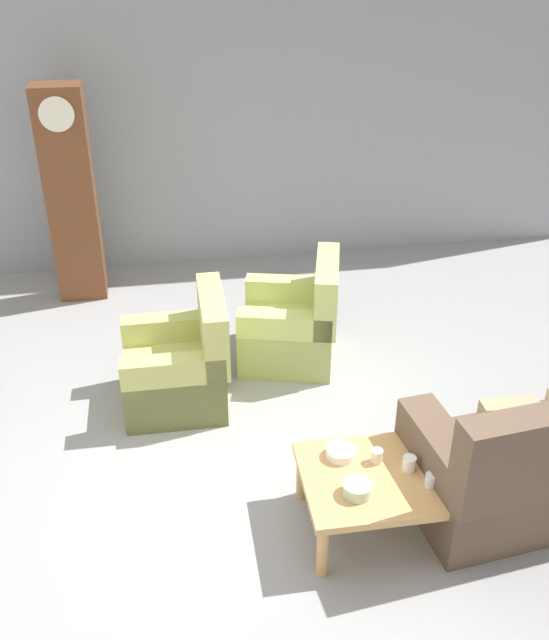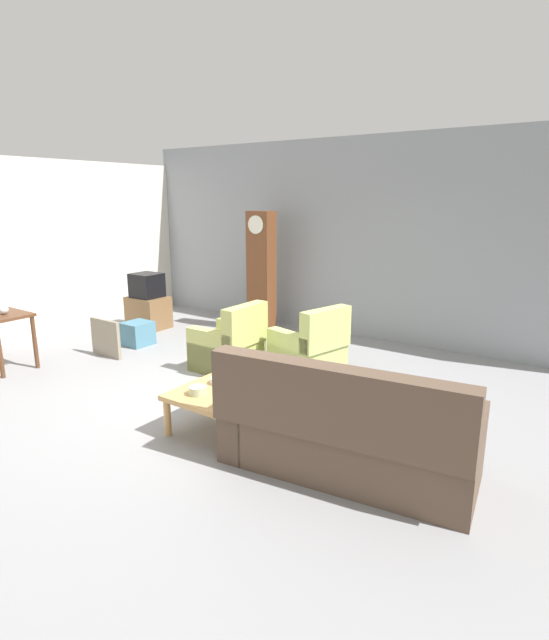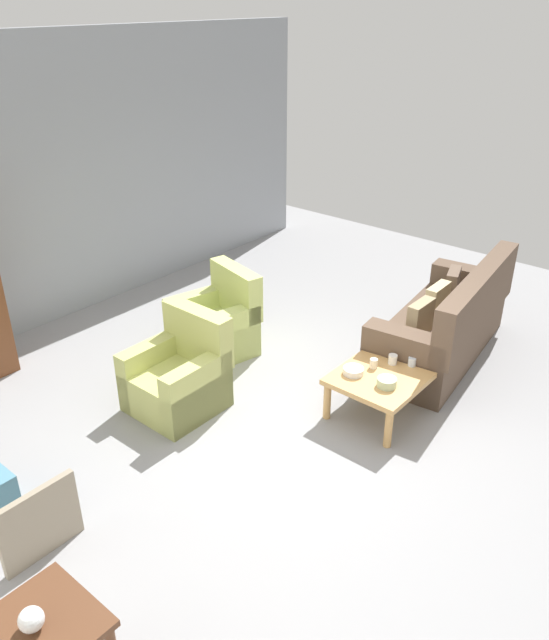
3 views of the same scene
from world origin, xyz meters
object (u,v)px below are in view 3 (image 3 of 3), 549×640
cup_white_porcelain (393,359)px  couch_floral (445,326)px  bowl_shallow_green (387,382)px  armchair_olive_far (216,326)px  framed_picture_leaning (40,523)px  cup_blue_rimmed (412,362)px  armchair_olive_near (179,378)px  bowl_white_stacked (353,371)px  glass_dome_cloche (31,620)px  coffee_table_wood (384,378)px  cup_cream_tall (374,363)px

cup_white_porcelain → couch_floral: bearing=1.1°
couch_floral → bowl_shallow_green: bearing=-173.1°
armchair_olive_far → framed_picture_leaning: (-2.81, -1.09, -0.03)m
cup_blue_rimmed → bowl_shallow_green: cup_blue_rimmed is taller
couch_floral → cup_white_porcelain: couch_floral is taller
armchair_olive_near → cup_white_porcelain: armchair_olive_near is taller
framed_picture_leaning → cup_blue_rimmed: size_ratio=7.11×
framed_picture_leaning → bowl_white_stacked: (2.79, -0.69, 0.17)m
glass_dome_cloche → bowl_white_stacked: glass_dome_cloche is taller
armchair_olive_far → cup_white_porcelain: 2.00m
coffee_table_wood → bowl_white_stacked: 0.30m
armchair_olive_far → bowl_shallow_green: size_ratio=5.39×
framed_picture_leaning → bowl_white_stacked: framed_picture_leaning is taller
couch_floral → armchair_olive_near: bearing=149.3°
cup_cream_tall → bowl_white_stacked: 0.23m
coffee_table_wood → cup_blue_rimmed: (0.27, -0.13, 0.10)m
couch_floral → bowl_shallow_green: couch_floral is taller
armchair_olive_far → cup_blue_rimmed: armchair_olive_far is taller
cup_cream_tall → glass_dome_cloche: bearing=-175.1°
armchair_olive_far → glass_dome_cloche: bearing=-147.5°
cup_white_porcelain → bowl_shallow_green: 0.40m
couch_floral → coffee_table_wood: couch_floral is taller
cup_cream_tall → couch_floral: bearing=-3.3°
framed_picture_leaning → cup_cream_tall: (3.00, -0.78, 0.19)m
couch_floral → cup_cream_tall: 1.31m
glass_dome_cloche → cup_white_porcelain: glass_dome_cloche is taller
glass_dome_cloche → cup_cream_tall: (3.61, 0.31, -0.36)m
armchair_olive_far → bowl_white_stacked: size_ratio=5.01×
coffee_table_wood → framed_picture_leaning: (-2.99, 0.90, -0.08)m
armchair_olive_near → bowl_shallow_green: (0.97, -1.64, 0.15)m
cup_white_porcelain → cup_cream_tall: size_ratio=1.01×
armchair_olive_near → cup_cream_tall: 1.82m
couch_floral → armchair_olive_far: (-1.50, 1.94, -0.05)m
glass_dome_cloche → bowl_shallow_green: 3.44m
coffee_table_wood → bowl_white_stacked: size_ratio=5.07×
bowl_shallow_green → cup_blue_rimmed: bearing=0.2°
coffee_table_wood → bowl_shallow_green: size_ratio=5.45×
cup_white_porcelain → cup_blue_rimmed: size_ratio=1.10×
coffee_table_wood → cup_cream_tall: (0.01, 0.12, 0.11)m
coffee_table_wood → glass_dome_cloche: glass_dome_cloche is taller
coffee_table_wood → framed_picture_leaning: bearing=163.3°
cup_white_porcelain → glass_dome_cloche: bearing=-176.7°
cup_white_porcelain → armchair_olive_near: bearing=132.0°
armchair_olive_near → glass_dome_cloche: size_ratio=7.24×
coffee_table_wood → cup_white_porcelain: size_ratio=10.36×
coffee_table_wood → bowl_white_stacked: bearing=134.9°
armchair_olive_near → framed_picture_leaning: 1.94m
cup_white_porcelain → cup_cream_tall: 0.20m
cup_white_porcelain → bowl_shallow_green: bearing=-156.7°
framed_picture_leaning → couch_floral: bearing=-11.2°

